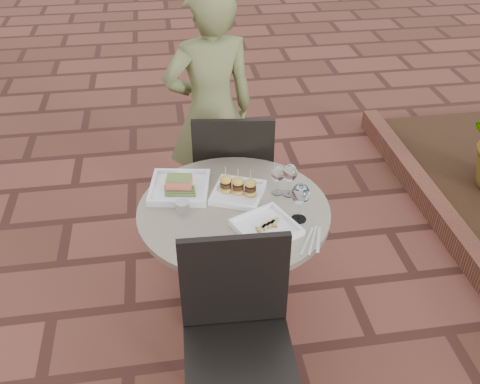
{
  "coord_description": "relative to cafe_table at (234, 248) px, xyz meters",
  "views": [
    {
      "loc": [
        -0.12,
        -2.09,
        2.24
      ],
      "look_at": [
        0.18,
        -0.14,
        0.82
      ],
      "focal_mm": 40.0,
      "sensor_mm": 36.0,
      "label": 1
    }
  ],
  "objects": [
    {
      "name": "ground",
      "position": [
        -0.15,
        0.14,
        -0.48
      ],
      "size": [
        60.0,
        60.0,
        0.0
      ],
      "primitive_type": "plane",
      "color": "brown",
      "rests_on": "ground"
    },
    {
      "name": "cafe_table",
      "position": [
        0.0,
        0.0,
        0.0
      ],
      "size": [
        0.9,
        0.9,
        0.73
      ],
      "color": "gray",
      "rests_on": "ground"
    },
    {
      "name": "chair_far",
      "position": [
        0.08,
        0.59,
        0.07
      ],
      "size": [
        0.49,
        0.49,
        0.93
      ],
      "rotation": [
        0.0,
        0.0,
        3.01
      ],
      "color": "black",
      "rests_on": "ground"
    },
    {
      "name": "chair_near",
      "position": [
        -0.06,
        -0.54,
        0.07
      ],
      "size": [
        0.46,
        0.46,
        0.93
      ],
      "rotation": [
        0.0,
        0.0,
        -0.04
      ],
      "color": "black",
      "rests_on": "ground"
    },
    {
      "name": "diner",
      "position": [
        -0.01,
        0.91,
        0.28
      ],
      "size": [
        0.61,
        0.46,
        1.53
      ],
      "primitive_type": "imported",
      "rotation": [
        0.0,
        0.0,
        3.32
      ],
      "color": "brown",
      "rests_on": "ground"
    },
    {
      "name": "plate_salmon",
      "position": [
        -0.24,
        0.18,
        0.27
      ],
      "size": [
        0.33,
        0.33,
        0.08
      ],
      "rotation": [
        0.0,
        0.0,
        -0.17
      ],
      "color": "white",
      "rests_on": "cafe_table"
    },
    {
      "name": "plate_sliders",
      "position": [
        0.04,
        0.1,
        0.28
      ],
      "size": [
        0.31,
        0.31,
        0.15
      ],
      "rotation": [
        0.0,
        0.0,
        -0.4
      ],
      "color": "white",
      "rests_on": "cafe_table"
    },
    {
      "name": "plate_tuna",
      "position": [
        0.12,
        -0.18,
        0.26
      ],
      "size": [
        0.32,
        0.32,
        0.03
      ],
      "rotation": [
        0.0,
        0.0,
        0.42
      ],
      "color": "white",
      "rests_on": "cafe_table"
    },
    {
      "name": "wine_glass_right",
      "position": [
        0.28,
        -0.13,
        0.38
      ],
      "size": [
        0.08,
        0.08,
        0.19
      ],
      "color": "white",
      "rests_on": "cafe_table"
    },
    {
      "name": "wine_glass_mid",
      "position": [
        0.23,
        0.09,
        0.35
      ],
      "size": [
        0.06,
        0.06,
        0.15
      ],
      "color": "white",
      "rests_on": "cafe_table"
    },
    {
      "name": "wine_glass_far",
      "position": [
        0.28,
        0.07,
        0.37
      ],
      "size": [
        0.07,
        0.07,
        0.17
      ],
      "color": "white",
      "rests_on": "cafe_table"
    },
    {
      "name": "steel_ramekin",
      "position": [
        -0.23,
        0.02,
        0.27
      ],
      "size": [
        0.09,
        0.09,
        0.05
      ],
      "primitive_type": "cylinder",
      "rotation": [
        0.0,
        0.0,
        0.39
      ],
      "color": "silver",
      "rests_on": "cafe_table"
    },
    {
      "name": "cutlery_set",
      "position": [
        0.3,
        -0.28,
        0.25
      ],
      "size": [
        0.16,
        0.22,
        0.0
      ],
      "primitive_type": null,
      "rotation": [
        0.0,
        0.0,
        -0.39
      ],
      "color": "silver",
      "rests_on": "cafe_table"
    },
    {
      "name": "planter_curb",
      "position": [
        1.45,
        0.44,
        -0.41
      ],
      "size": [
        0.12,
        3.0,
        0.15
      ],
      "primitive_type": "cube",
      "color": "brown",
      "rests_on": "ground"
    }
  ]
}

